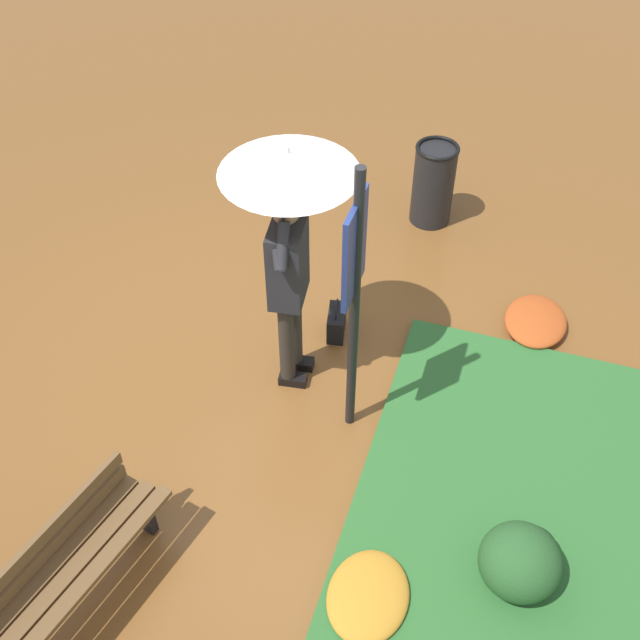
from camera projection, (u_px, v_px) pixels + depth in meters
ground_plane at (276, 385)px, 6.23m from camera, size 18.00×18.00×0.00m
person_with_umbrella at (289, 214)px, 5.29m from camera, size 0.96×0.96×2.04m
info_sign_post at (354, 280)px, 4.96m from camera, size 0.44×0.07×2.30m
handbag at (336, 322)px, 6.56m from camera, size 0.32×0.20×0.37m
park_bench at (69, 573)px, 4.66m from camera, size 1.42×0.68×0.75m
trash_bin at (433, 184)px, 7.48m from camera, size 0.42×0.42×0.83m
shrub_cluster at (522, 559)px, 4.92m from camera, size 0.57×0.52×0.47m
leaf_pile_near_person at (368, 596)px, 4.90m from camera, size 0.65×0.52×0.14m
leaf_pile_by_bench at (536, 321)px, 6.65m from camera, size 0.66×0.52×0.14m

